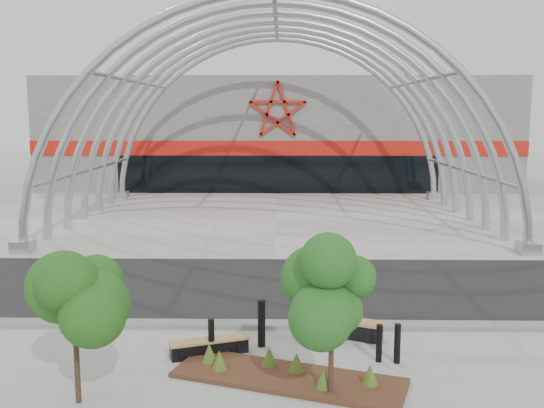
{
  "coord_description": "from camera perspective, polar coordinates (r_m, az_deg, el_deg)",
  "views": [
    {
      "loc": [
        0.34,
        -15.38,
        5.56
      ],
      "look_at": [
        0.0,
        4.0,
        2.6
      ],
      "focal_mm": 40.0,
      "sensor_mm": 36.0,
      "label": 1
    }
  ],
  "objects": [
    {
      "name": "street_tree_1",
      "position": [
        11.79,
        5.69,
        -7.61
      ],
      "size": [
        1.33,
        1.33,
        3.14
      ],
      "color": "#331E1A",
      "rests_on": "ground"
    },
    {
      "name": "road",
      "position": [
        19.68,
        -0.03,
        -7.7
      ],
      "size": [
        140.0,
        7.0,
        0.02
      ],
      "primitive_type": "cube",
      "color": "black",
      "rests_on": "ground"
    },
    {
      "name": "bollard_0",
      "position": [
        16.76,
        -15.08,
        -9.02
      ],
      "size": [
        0.18,
        0.18,
        1.1
      ],
      "primitive_type": "cylinder",
      "color": "black",
      "rests_on": "ground"
    },
    {
      "name": "planting_bed",
      "position": [
        13.19,
        1.29,
        -15.66
      ],
      "size": [
        5.07,
        2.98,
        0.51
      ],
      "color": "#3E2019",
      "rests_on": "ground"
    },
    {
      "name": "bollard_4",
      "position": [
        14.1,
        11.71,
        -12.74
      ],
      "size": [
        0.14,
        0.14,
        0.9
      ],
      "primitive_type": "cylinder",
      "color": "black",
      "rests_on": "ground"
    },
    {
      "name": "forecourt",
      "position": [
        31.37,
        0.37,
        -1.49
      ],
      "size": [
        60.0,
        17.0,
        0.04
      ],
      "primitive_type": "cube",
      "color": "#A59E94",
      "rests_on": "ground"
    },
    {
      "name": "street_tree_0",
      "position": [
        12.02,
        -18.25,
        -6.91
      ],
      "size": [
        1.47,
        1.47,
        3.36
      ],
      "color": "black",
      "rests_on": "ground"
    },
    {
      "name": "bench_0",
      "position": [
        14.4,
        -5.91,
        -13.26
      ],
      "size": [
        1.86,
        1.0,
        0.39
      ],
      "color": "black",
      "rests_on": "ground"
    },
    {
      "name": "bollard_1",
      "position": [
        14.2,
        -5.73,
        -12.45
      ],
      "size": [
        0.14,
        0.14,
        0.9
      ],
      "primitive_type": "cylinder",
      "color": "black",
      "rests_on": "ground"
    },
    {
      "name": "bollard_3",
      "position": [
        14.1,
        10.05,
        -12.78
      ],
      "size": [
        0.14,
        0.14,
        0.86
      ],
      "primitive_type": "cylinder",
      "color": "black",
      "rests_on": "ground"
    },
    {
      "name": "ground",
      "position": [
        16.36,
        -0.25,
        -11.19
      ],
      "size": [
        140.0,
        140.0,
        0.0
      ],
      "primitive_type": "plane",
      "color": "gray",
      "rests_on": "ground"
    },
    {
      "name": "vault_canopy",
      "position": [
        31.37,
        0.37,
        -1.5
      ],
      "size": [
        20.8,
        15.8,
        20.36
      ],
      "color": "#A4A9AF",
      "rests_on": "ground"
    },
    {
      "name": "kerb",
      "position": [
        16.1,
        -0.27,
        -11.29
      ],
      "size": [
        60.0,
        0.5,
        0.12
      ],
      "primitive_type": "cube",
      "color": "slate",
      "rests_on": "ground"
    },
    {
      "name": "bench_1",
      "position": [
        15.55,
        6.36,
        -11.44
      ],
      "size": [
        2.2,
        1.29,
        0.46
      ],
      "color": "black",
      "rests_on": "ground"
    },
    {
      "name": "bollard_2",
      "position": [
        14.69,
        -0.99,
        -11.16
      ],
      "size": [
        0.18,
        0.18,
        1.15
      ],
      "primitive_type": "cylinder",
      "color": "black",
      "rests_on": "ground"
    },
    {
      "name": "arena_building",
      "position": [
        48.86,
        0.61,
        6.84
      ],
      "size": [
        34.0,
        15.24,
        8.0
      ],
      "color": "#62625E",
      "rests_on": "ground"
    }
  ]
}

